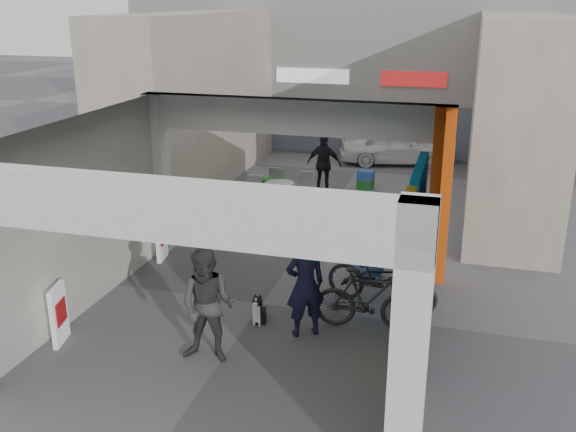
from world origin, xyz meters
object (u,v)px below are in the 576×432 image
(produce_stand, at_px, (270,195))
(man_elderly, at_px, (369,235))
(man_with_dog, at_px, (305,284))
(man_crates, at_px, (324,164))
(bicycle_rear, at_px, (368,299))
(bicycle_front, at_px, (382,279))
(border_collie, at_px, (259,311))
(white_van, at_px, (394,146))
(cafe_set, at_px, (278,196))
(man_back_turned, at_px, (208,306))

(produce_stand, distance_m, man_elderly, 5.29)
(man_elderly, bearing_deg, man_with_dog, -121.86)
(man_crates, bearing_deg, man_with_dog, 106.62)
(produce_stand, xyz_separation_m, bicycle_rear, (3.68, -6.20, 0.27))
(bicycle_front, bearing_deg, man_elderly, 31.92)
(border_collie, height_order, bicycle_front, bicycle_front)
(border_collie, distance_m, man_crates, 8.08)
(man_elderly, xyz_separation_m, bicycle_front, (0.43, -1.23, -0.36))
(bicycle_rear, xyz_separation_m, white_van, (-1.01, 11.78, 0.07))
(man_elderly, relative_size, bicycle_rear, 1.00)
(produce_stand, bearing_deg, cafe_set, -29.24)
(man_with_dog, xyz_separation_m, man_elderly, (0.65, 2.61, 0.00))
(white_van, bearing_deg, produce_stand, 141.07)
(man_with_dog, height_order, bicycle_rear, man_with_dog)
(cafe_set, bearing_deg, man_with_dog, -69.52)
(man_with_dog, relative_size, bicycle_front, 0.87)
(bicycle_front, height_order, white_van, white_van)
(produce_stand, bearing_deg, bicycle_front, -42.12)
(produce_stand, relative_size, man_crates, 0.62)
(border_collie, xyz_separation_m, man_with_dog, (0.87, -0.15, 0.69))
(white_van, bearing_deg, man_crates, 146.29)
(bicycle_front, distance_m, white_van, 10.92)
(man_with_dog, bearing_deg, white_van, -122.11)
(border_collie, bearing_deg, white_van, 69.54)
(cafe_set, bearing_deg, man_elderly, -51.23)
(man_elderly, height_order, white_van, man_elderly)
(man_elderly, bearing_deg, produce_stand, 111.66)
(bicycle_front, bearing_deg, white_van, 18.29)
(man_back_turned, xyz_separation_m, bicycle_rear, (2.22, 1.64, -0.37))
(white_van, bearing_deg, man_with_dog, 166.76)
(bicycle_front, relative_size, white_van, 0.58)
(man_elderly, bearing_deg, cafe_set, 110.91)
(man_elderly, distance_m, man_crates, 5.98)
(border_collie, height_order, man_with_dog, man_with_dog)
(produce_stand, height_order, man_elderly, man_elderly)
(cafe_set, xyz_separation_m, produce_stand, (-0.31, 0.27, -0.07))
(man_with_dog, bearing_deg, man_crates, -111.60)
(man_with_dog, xyz_separation_m, white_van, (-0.02, 12.24, -0.30))
(man_crates, bearing_deg, bicycle_front, 117.07)
(bicycle_front, relative_size, bicycle_rear, 1.14)
(cafe_set, relative_size, produce_stand, 1.51)
(border_collie, relative_size, bicycle_front, 0.27)
(cafe_set, relative_size, man_elderly, 0.89)
(man_back_turned, height_order, man_crates, man_back_turned)
(man_back_turned, bearing_deg, cafe_set, 95.40)
(cafe_set, bearing_deg, produce_stand, 138.45)
(produce_stand, height_order, bicycle_front, bicycle_front)
(border_collie, height_order, man_back_turned, man_back_turned)
(produce_stand, xyz_separation_m, man_back_turned, (1.46, -7.83, 0.64))
(bicycle_front, height_order, bicycle_rear, same)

